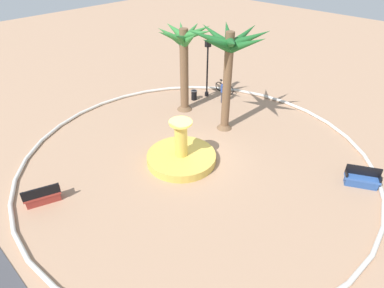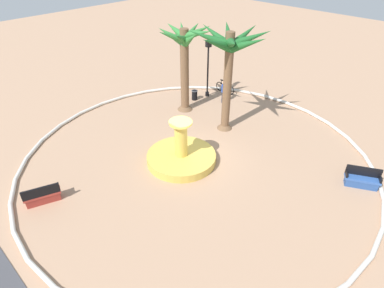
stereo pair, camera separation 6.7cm
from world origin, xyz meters
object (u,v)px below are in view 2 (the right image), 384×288
palm_tree_by_curb (229,54)px  person_cyclist_helmet (223,91)px  palm_tree_near_fountain (184,49)px  trash_bin (195,95)px  bicycle_red_frame (225,88)px  fountain (181,156)px  lamppost (208,64)px  bench_east (362,180)px  bench_west (43,196)px

palm_tree_by_curb → person_cyclist_helmet: (2.41, -2.71, -3.85)m
palm_tree_near_fountain → trash_bin: size_ratio=7.85×
trash_bin → person_cyclist_helmet: bearing=-147.2°
trash_bin → bicycle_red_frame: bicycle_red_frame is taller
fountain → trash_bin: bearing=-51.6°
lamppost → person_cyclist_helmet: bearing=-179.4°
bench_east → trash_bin: size_ratio=2.26×
fountain → lamppost: 8.62m
bench_west → trash_bin: bench_west is taller
palm_tree_by_curb → lamppost: size_ratio=1.45×
palm_tree_near_fountain → bench_west: 11.81m
palm_tree_by_curb → bicycle_red_frame: palm_tree_by_curb is taller
fountain → bench_east: (-7.72, -4.70, 0.01)m
lamppost → bench_east: bearing=169.1°
palm_tree_near_fountain → bench_west: (-1.84, 11.01, -3.86)m
bench_east → palm_tree_near_fountain: bearing=1.3°
palm_tree_by_curb → fountain: bearing=97.3°
fountain → lamppost: size_ratio=0.87×
palm_tree_by_curb → bench_east: size_ratio=3.78×
palm_tree_near_fountain → person_cyclist_helmet: size_ratio=3.56×
fountain → person_cyclist_helmet: size_ratio=2.30×
bench_east → person_cyclist_helmet: person_cyclist_helmet is taller
fountain → bench_east: size_ratio=2.25×
palm_tree_by_curb → trash_bin: 6.23m
bench_east → trash_bin: (12.42, -1.25, 0.04)m
bench_west → lamppost: size_ratio=0.39×
fountain → bicycle_red_frame: (3.89, -8.42, 0.04)m
palm_tree_by_curb → person_cyclist_helmet: palm_tree_by_curb is taller
person_cyclist_helmet → lamppost: bearing=0.6°
person_cyclist_helmet → fountain: bearing=112.8°
lamppost → person_cyclist_helmet: lamppost is taller
fountain → palm_tree_near_fountain: 7.19m
fountain → bench_east: 9.03m
bench_east → lamppost: bearing=-10.9°
lamppost → trash_bin: bearing=77.4°
bench_east → trash_bin: 12.49m
fountain → person_cyclist_helmet: fountain is taller
bicycle_red_frame → person_cyclist_helmet: bearing=124.1°
bench_west → person_cyclist_helmet: size_ratio=1.04×
palm_tree_near_fountain → bench_east: (-11.87, -0.28, -3.86)m
palm_tree_near_fountain → fountain: bearing=133.2°
palm_tree_near_fountain → bicycle_red_frame: size_ratio=3.33×
bicycle_red_frame → bench_east: bearing=162.2°
bicycle_red_frame → palm_tree_by_curb: bearing=129.3°
bench_west → trash_bin: (2.40, -12.54, 0.04)m
lamppost → person_cyclist_helmet: size_ratio=2.66×
fountain → bicycle_red_frame: bearing=-65.2°
palm_tree_by_curb → lamppost: 5.25m
fountain → palm_tree_by_curb: size_ratio=0.60×
lamppost → bicycle_red_frame: (-0.57, -1.37, -2.12)m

